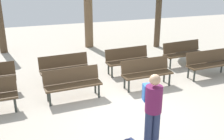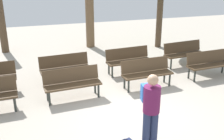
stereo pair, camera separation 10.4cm
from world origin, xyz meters
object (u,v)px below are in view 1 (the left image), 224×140
object	(u,v)px
bench_r1_c2	(128,59)
bench_r1_c3	(183,52)
tree_1	(0,25)
bench_r0_c2	(146,71)
bench_r0_c1	(72,82)
bench_r1_c1	(65,67)
bench_r0_c3	(208,62)
visitor_with_backpack	(153,107)
tree_2	(88,15)

from	to	relation	value
bench_r1_c2	bench_r1_c3	size ratio (longest dim) A/B	1.00
bench_r1_c3	tree_1	bearing A→B (deg)	144.74
tree_1	bench_r0_c2	bearing A→B (deg)	-49.12
bench_r0_c1	bench_r1_c1	xyz separation A→B (m)	(-0.03, 1.30, 0.00)
bench_r0_c3	bench_r1_c1	xyz separation A→B (m)	(-4.70, 1.02, 0.00)
visitor_with_backpack	tree_1	bearing A→B (deg)	-60.87
bench_r0_c3	visitor_with_backpack	world-z (taller)	visitor_with_backpack
bench_r1_c1	bench_r1_c3	size ratio (longest dim) A/B	1.00
bench_r0_c1	tree_1	xyz separation A→B (m)	(-2.11, 5.28, 0.70)
tree_2	bench_r1_c1	bearing A→B (deg)	-114.19
bench_r0_c2	tree_2	size ratio (longest dim) A/B	0.55
bench_r0_c2	tree_1	size ratio (longest dim) A/B	0.68
bench_r1_c3	bench_r0_c1	bearing A→B (deg)	-166.43
bench_r0_c2	visitor_with_backpack	world-z (taller)	visitor_with_backpack
bench_r1_c3	tree_2	xyz separation A→B (m)	(-2.84, 3.44, 0.98)
bench_r1_c3	tree_2	world-z (taller)	tree_2
bench_r0_c1	tree_2	bearing A→B (deg)	67.47
bench_r1_c2	tree_1	size ratio (longest dim) A/B	0.68
bench_r0_c2	bench_r1_c1	size ratio (longest dim) A/B	0.99
visitor_with_backpack	bench_r1_c1	bearing A→B (deg)	-66.49
bench_r0_c1	bench_r1_c3	world-z (taller)	same
tree_2	visitor_with_backpack	distance (m)	7.78
bench_r0_c2	bench_r1_c2	world-z (taller)	same
bench_r0_c2	tree_1	world-z (taller)	tree_1
bench_r0_c2	bench_r1_c3	bearing A→B (deg)	30.66
bench_r1_c2	visitor_with_backpack	size ratio (longest dim) A/B	0.99
bench_r0_c3	tree_1	distance (m)	8.44
bench_r1_c2	tree_2	xyz separation A→B (m)	(-0.57, 3.58, 0.98)
bench_r0_c1	visitor_with_backpack	world-z (taller)	visitor_with_backpack
bench_r1_c3	tree_1	size ratio (longest dim) A/B	0.68
tree_1	visitor_with_backpack	size ratio (longest dim) A/B	1.46
bench_r0_c2	visitor_with_backpack	size ratio (longest dim) A/B	0.99
bench_r1_c3	visitor_with_backpack	size ratio (longest dim) A/B	0.99
bench_r0_c3	tree_2	distance (m)	5.71
bench_r1_c2	bench_r0_c1	bearing A→B (deg)	-151.53
bench_r0_c1	bench_r1_c2	xyz separation A→B (m)	(2.21, 1.44, 0.00)
bench_r0_c1	bench_r0_c2	bearing A→B (deg)	-0.85
tree_1	bench_r1_c3	bearing A→B (deg)	-29.25
bench_r1_c1	bench_r1_c2	size ratio (longest dim) A/B	1.00
bench_r1_c2	tree_1	xyz separation A→B (m)	(-4.31, 3.83, 0.70)
visitor_with_backpack	tree_2	bearing A→B (deg)	-86.63
bench_r1_c1	tree_1	size ratio (longest dim) A/B	0.68
bench_r0_c3	bench_r1_c3	bearing A→B (deg)	94.29
tree_2	visitor_with_backpack	size ratio (longest dim) A/B	1.80
bench_r0_c2	bench_r0_c3	size ratio (longest dim) A/B	1.00
bench_r0_c1	bench_r1_c2	world-z (taller)	same
bench_r1_c2	tree_1	distance (m)	5.81
bench_r1_c1	tree_2	world-z (taller)	tree_2
bench_r1_c1	bench_r1_c3	world-z (taller)	same
tree_1	bench_r0_c1	bearing A→B (deg)	-68.25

